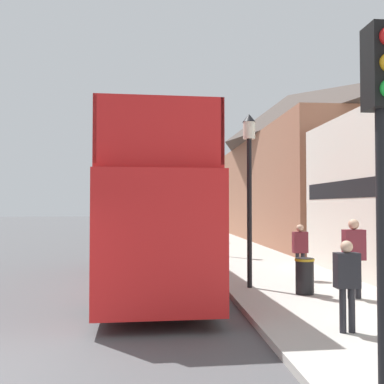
{
  "coord_description": "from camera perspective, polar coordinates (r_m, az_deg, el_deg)",
  "views": [
    {
      "loc": [
        2.69,
        -6.02,
        2.28
      ],
      "look_at": [
        3.92,
        8.46,
        2.74
      ],
      "focal_mm": 42.0,
      "sensor_mm": 36.0,
      "label": 1
    }
  ],
  "objects": [
    {
      "name": "sidewalk",
      "position": [
        24.43,
        4.32,
        -6.98
      ],
      "size": [
        3.98,
        108.0,
        0.14
      ],
      "color": "#ADAAA3",
      "rests_on": "ground_plane"
    },
    {
      "name": "ground_plane",
      "position": [
        27.25,
        -10.56,
        -6.57
      ],
      "size": [
        144.0,
        144.0,
        0.0
      ],
      "primitive_type": "plane",
      "color": "#4C4C4F"
    },
    {
      "name": "pedestrian_third",
      "position": [
        13.55,
        13.57,
        -6.73
      ],
      "size": [
        0.42,
        0.23,
        1.6
      ],
      "color": "#232328",
      "rests_on": "sidewalk"
    },
    {
      "name": "lamp_post_nearest",
      "position": [
        12.01,
        7.28,
        3.16
      ],
      "size": [
        0.35,
        0.35,
        4.6
      ],
      "color": "black",
      "rests_on": "sidewalk"
    },
    {
      "name": "pedestrian_second",
      "position": [
        11.14,
        19.87,
        -7.01
      ],
      "size": [
        0.48,
        0.27,
        1.84
      ],
      "color": "#232328",
      "rests_on": "sidewalk"
    },
    {
      "name": "litter_bin",
      "position": [
        11.46,
        14.11,
        -10.16
      ],
      "size": [
        0.48,
        0.48,
        0.87
      ],
      "color": "black",
      "rests_on": "sidewalk"
    },
    {
      "name": "lamp_post_third",
      "position": [
        27.58,
        0.22,
        0.94
      ],
      "size": [
        0.35,
        0.35,
        5.06
      ],
      "color": "black",
      "rests_on": "sidewalk"
    },
    {
      "name": "tour_bus",
      "position": [
        12.87,
        -5.28,
        -3.4
      ],
      "size": [
        2.86,
        9.79,
        4.34
      ],
      "rotation": [
        0.0,
        0.0,
        0.04
      ],
      "color": "red",
      "rests_on": "ground_plane"
    },
    {
      "name": "brick_terrace_rear",
      "position": [
        30.41,
        12.13,
        3.06
      ],
      "size": [
        6.0,
        22.75,
        9.66
      ],
      "color": "#9E664C",
      "rests_on": "ground_plane"
    },
    {
      "name": "traffic_signal",
      "position": [
        4.87,
        23.04,
        7.2
      ],
      "size": [
        0.28,
        0.42,
        3.96
      ],
      "color": "black",
      "rests_on": "sidewalk"
    },
    {
      "name": "parked_car_ahead_of_bus",
      "position": [
        20.63,
        -2.68,
        -6.19
      ],
      "size": [
        1.85,
        4.55,
        1.46
      ],
      "rotation": [
        0.0,
        0.0,
        -0.03
      ],
      "color": "navy",
      "rests_on": "ground_plane"
    },
    {
      "name": "pedestrian_nearest",
      "position": [
        8.19,
        19.08,
        -10.17
      ],
      "size": [
        0.41,
        0.22,
        1.56
      ],
      "color": "#232328",
      "rests_on": "sidewalk"
    },
    {
      "name": "lamp_post_second",
      "position": [
        19.76,
        2.31,
        1.6
      ],
      "size": [
        0.35,
        0.35,
        4.81
      ],
      "color": "black",
      "rests_on": "sidewalk"
    }
  ]
}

